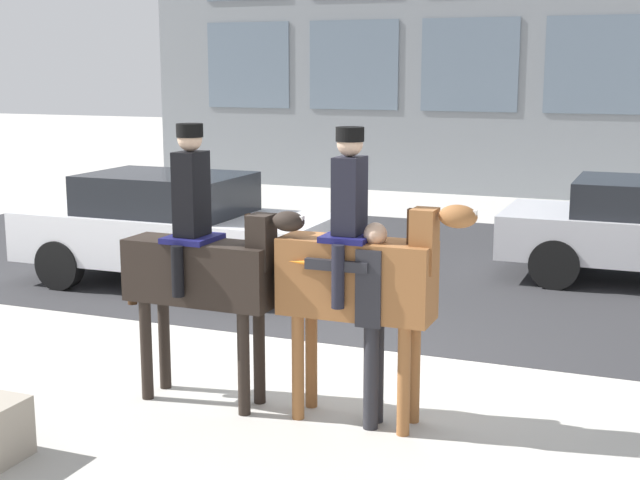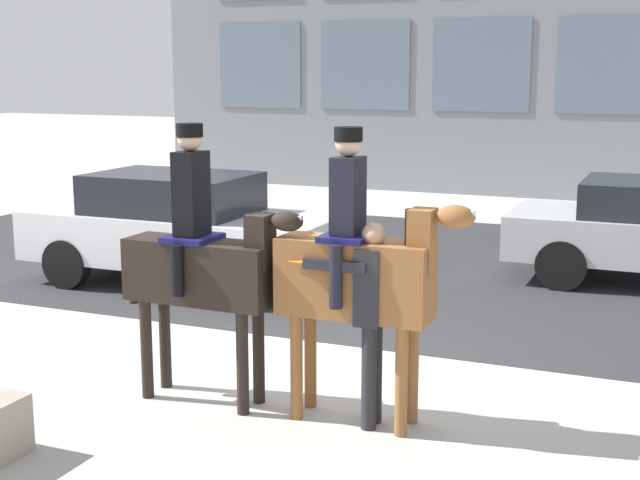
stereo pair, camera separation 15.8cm
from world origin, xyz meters
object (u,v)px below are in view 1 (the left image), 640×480
at_px(pedestrian_bystander, 373,307).
at_px(mounted_horse_companion, 360,271).
at_px(mounted_horse_lead, 203,264).
at_px(street_car_near_lane, 172,228).

bearing_deg(pedestrian_bystander, mounted_horse_companion, -22.64).
height_order(mounted_horse_lead, pedestrian_bystander, mounted_horse_lead).
distance_m(mounted_horse_lead, street_car_near_lane, 4.63).
height_order(mounted_horse_companion, street_car_near_lane, mounted_horse_companion).
relative_size(mounted_horse_lead, street_car_near_lane, 0.58).
bearing_deg(mounted_horse_lead, mounted_horse_companion, 4.20).
distance_m(mounted_horse_lead, pedestrian_bystander, 1.63).
distance_m(mounted_horse_lead, mounted_horse_companion, 1.48).
xyz_separation_m(mounted_horse_companion, street_car_near_lane, (-4.09, 3.71, -0.52)).
height_order(pedestrian_bystander, street_car_near_lane, pedestrian_bystander).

